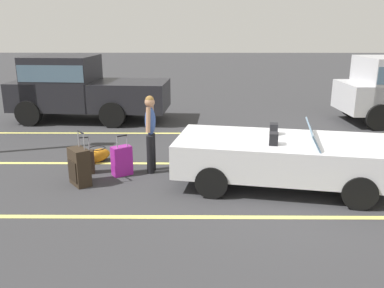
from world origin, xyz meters
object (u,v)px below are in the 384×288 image
object	(u,v)px
parked_pickup_truck_far	(78,87)
suitcase_small_carryon	(86,162)
convertible_car	(294,158)
suitcase_medium_bright	(122,161)
suitcase_large_black	(79,167)
traveler_person	(150,130)
duffel_bag	(98,155)

from	to	relation	value
parked_pickup_truck_far	suitcase_small_carryon	bearing A→B (deg)	110.79
convertible_car	suitcase_medium_bright	bearing A→B (deg)	-179.69
suitcase_large_black	suitcase_small_carryon	distance (m)	0.66
traveler_person	suitcase_medium_bright	bearing A→B (deg)	-155.32
suitcase_large_black	parked_pickup_truck_far	size ratio (longest dim) A/B	0.21
suitcase_medium_bright	parked_pickup_truck_far	world-z (taller)	parked_pickup_truck_far
suitcase_large_black	duffel_bag	size ratio (longest dim) A/B	1.59
suitcase_large_black	convertible_car	bearing A→B (deg)	141.22
duffel_bag	traveler_person	distance (m)	1.64
convertible_car	suitcase_small_carryon	world-z (taller)	convertible_car
convertible_car	duffel_bag	bearing A→B (deg)	171.16
convertible_car	traveler_person	distance (m)	2.99
duffel_bag	parked_pickup_truck_far	size ratio (longest dim) A/B	0.13
traveler_person	suitcase_large_black	bearing A→B (deg)	-144.74
suitcase_large_black	suitcase_small_carryon	bearing A→B (deg)	-124.06
traveler_person	convertible_car	bearing A→B (deg)	-10.87
suitcase_small_carryon	parked_pickup_truck_far	world-z (taller)	parked_pickup_truck_far
traveler_person	suitcase_small_carryon	bearing A→B (deg)	-169.48
suitcase_large_black	parked_pickup_truck_far	distance (m)	5.96
suitcase_medium_bright	traveler_person	size ratio (longest dim) A/B	0.53
suitcase_medium_bright	suitcase_small_carryon	distance (m)	0.79
suitcase_small_carryon	duffel_bag	bearing A→B (deg)	-15.05
suitcase_small_carryon	suitcase_large_black	bearing A→B (deg)	174.06
parked_pickup_truck_far	convertible_car	bearing A→B (deg)	138.99
parked_pickup_truck_far	suitcase_medium_bright	bearing A→B (deg)	118.15
duffel_bag	parked_pickup_truck_far	xyz separation A→B (m)	(-1.58, 4.30, 0.95)
convertible_car	suitcase_large_black	world-z (taller)	convertible_car
suitcase_large_black	suitcase_medium_bright	xyz separation A→B (m)	(0.74, 0.56, -0.06)
convertible_car	parked_pickup_truck_far	distance (m)	8.16
suitcase_large_black	duffel_bag	xyz separation A→B (m)	(0.03, 1.40, -0.21)
traveler_person	parked_pickup_truck_far	distance (m)	5.72
convertible_car	suitcase_small_carryon	size ratio (longest dim) A/B	5.35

